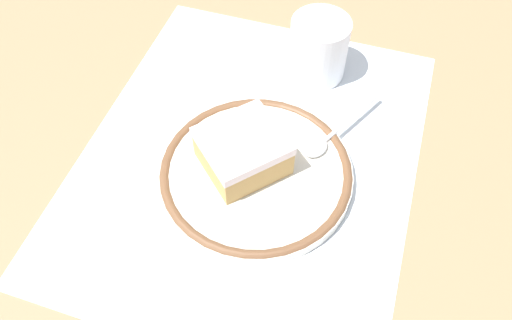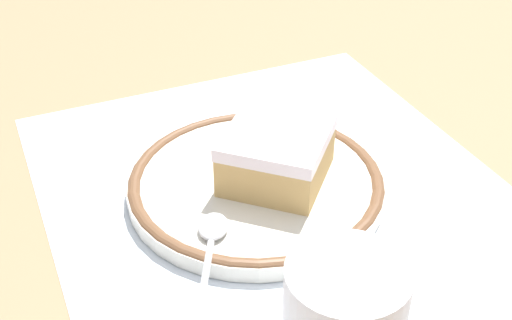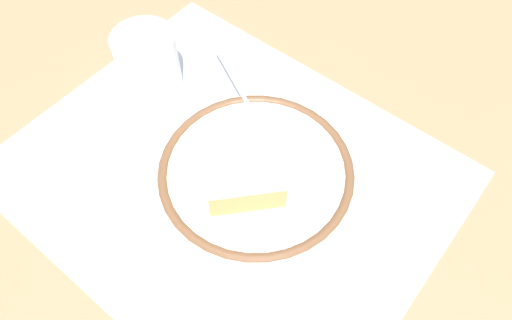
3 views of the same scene
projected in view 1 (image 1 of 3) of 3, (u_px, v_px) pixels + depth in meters
The scene contains 7 objects.
ground_plane at pixel (250, 156), 0.61m from camera, with size 2.40×2.40×0.00m, color #9E7551.
placemat at pixel (250, 156), 0.61m from camera, with size 0.47×0.39×0.00m, color silver.
plate at pixel (256, 173), 0.58m from camera, with size 0.22×0.22×0.02m.
cake_slice at pixel (245, 152), 0.56m from camera, with size 0.12×0.12×0.05m.
spoon at pixel (328, 138), 0.60m from camera, with size 0.13×0.08×0.01m.
cup at pixel (318, 52), 0.66m from camera, with size 0.08×0.08×0.08m.
napkin at pixel (198, 75), 0.69m from camera, with size 0.11×0.11×0.00m, color white.
Camera 1 is at (0.34, 0.12, 0.49)m, focal length 35.57 mm.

